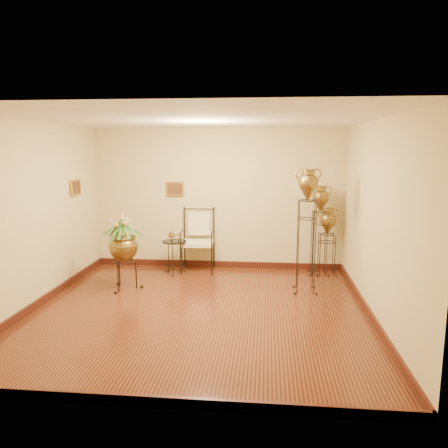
# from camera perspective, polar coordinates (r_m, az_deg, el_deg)

# --- Properties ---
(ground) EXTENTS (5.00, 5.00, 0.00)m
(ground) POSITION_cam_1_polar(r_m,az_deg,el_deg) (6.66, -3.30, -11.27)
(ground) COLOR #5D2F16
(ground) RESTS_ON ground
(room_shell) EXTENTS (5.02, 5.02, 2.81)m
(room_shell) POSITION_cam_1_polar(r_m,az_deg,el_deg) (6.25, -3.51, 3.73)
(room_shell) COLOR #CEC284
(room_shell) RESTS_ON ground
(amphora_tall) EXTENTS (0.46, 0.46, 2.10)m
(amphora_tall) POSITION_cam_1_polar(r_m,az_deg,el_deg) (7.37, 10.74, -0.68)
(amphora_tall) COLOR black
(amphora_tall) RESTS_ON ground
(amphora_mid) EXTENTS (0.51, 0.51, 1.73)m
(amphora_mid) POSITION_cam_1_polar(r_m,az_deg,el_deg) (8.48, 12.36, -0.72)
(amphora_mid) COLOR black
(amphora_mid) RESTS_ON ground
(amphora_short) EXTENTS (0.44, 0.44, 1.31)m
(amphora_short) POSITION_cam_1_polar(r_m,az_deg,el_deg) (8.54, 13.30, -2.20)
(amphora_short) COLOR black
(amphora_short) RESTS_ON ground
(planter_urn) EXTENTS (0.97, 0.97, 1.42)m
(planter_urn) POSITION_cam_1_polar(r_m,az_deg,el_deg) (7.62, -13.01, -2.54)
(planter_urn) COLOR black
(planter_urn) RESTS_ON ground
(armchair) EXTENTS (0.71, 0.67, 1.23)m
(armchair) POSITION_cam_1_polar(r_m,az_deg,el_deg) (8.58, -3.46, -2.16)
(armchair) COLOR black
(armchair) RESTS_ON ground
(side_table) EXTENTS (0.49, 0.49, 0.83)m
(side_table) POSITION_cam_1_polar(r_m,az_deg,el_deg) (8.47, -6.50, -4.25)
(side_table) COLOR black
(side_table) RESTS_ON ground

